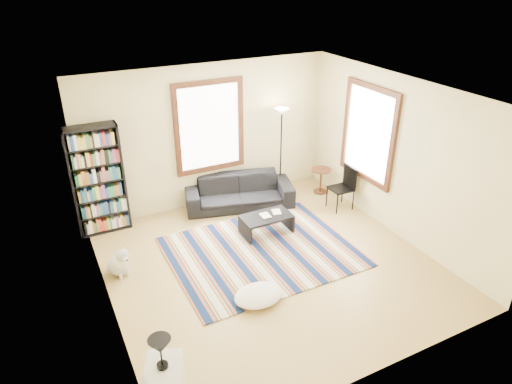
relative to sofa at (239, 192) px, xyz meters
name	(u,v)px	position (x,y,z in m)	size (l,w,h in m)	color
floor	(270,267)	(-0.41, -2.05, -0.36)	(5.00, 5.00, 0.10)	#A5874B
ceiling	(273,92)	(-0.41, -2.05, 2.54)	(5.00, 5.00, 0.10)	white
wall_back	(208,136)	(-0.41, 0.50, 1.09)	(5.00, 0.10, 2.80)	beige
wall_front	(387,284)	(-0.41, -4.60, 1.09)	(5.00, 0.10, 2.80)	beige
wall_left	(95,228)	(-2.96, -2.05, 1.09)	(0.10, 5.00, 2.80)	beige
wall_right	(401,158)	(2.14, -2.05, 1.09)	(0.10, 5.00, 2.80)	beige
window_back	(209,127)	(-0.41, 0.42, 1.29)	(1.20, 0.06, 1.60)	white
window_right	(369,134)	(2.06, -1.25, 1.29)	(0.06, 1.20, 1.60)	white
rug	(261,251)	(-0.37, -1.68, -0.30)	(3.03, 2.43, 0.02)	#0D1E44
sofa	(239,192)	(0.00, 0.00, 0.00)	(2.13, 0.83, 0.62)	black
bookshelf	(98,181)	(-2.59, 0.27, 0.69)	(0.90, 0.30, 2.00)	black
coffee_table	(266,224)	(-0.01, -1.17, -0.13)	(0.90, 0.50, 0.36)	black
book_a	(261,217)	(-0.11, -1.17, 0.06)	(0.16, 0.21, 0.02)	beige
book_b	(272,212)	(0.14, -1.12, 0.06)	(0.15, 0.21, 0.02)	beige
floor_cushion	(259,295)	(-0.97, -2.76, -0.22)	(0.74, 0.56, 0.19)	silver
floor_lamp	(281,153)	(1.00, 0.10, 0.62)	(0.30, 0.30, 1.86)	black
side_table	(321,181)	(1.79, -0.25, -0.04)	(0.40, 0.40, 0.54)	#481E12
folding_chair	(341,189)	(1.74, -1.00, 0.12)	(0.42, 0.40, 0.86)	black
table_lamp	(161,353)	(-2.71, -3.96, 0.58)	(0.24, 0.24, 0.38)	black
dog	(117,260)	(-2.65, -1.18, -0.05)	(0.37, 0.52, 0.52)	silver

